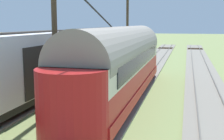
{
  "coord_description": "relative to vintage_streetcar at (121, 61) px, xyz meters",
  "views": [
    {
      "loc": [
        -3.73,
        22.42,
        4.49
      ],
      "look_at": [
        0.91,
        4.24,
        1.51
      ],
      "focal_mm": 47.33,
      "sensor_mm": 36.0,
      "label": 1
    }
  ],
  "objects": [
    {
      "name": "ground_plane",
      "position": [
        0.0,
        -5.56,
        -2.26
      ],
      "size": [
        220.0,
        220.0,
        0.0
      ],
      "primitive_type": "plane",
      "color": "olive"
    },
    {
      "name": "track_streetcar_siding",
      "position": [
        -5.07,
        -5.87,
        -2.21
      ],
      "size": [
        2.8,
        80.0,
        0.18
      ],
      "color": "slate",
      "rests_on": "ground"
    },
    {
      "name": "track_adjacent_siding",
      "position": [
        0.0,
        -5.87,
        -2.21
      ],
      "size": [
        2.8,
        80.0,
        0.18
      ],
      "color": "slate",
      "rests_on": "ground"
    },
    {
      "name": "track_third_siding",
      "position": [
        5.07,
        -5.87,
        -2.21
      ],
      "size": [
        2.8,
        80.0,
        0.18
      ],
      "color": "slate",
      "rests_on": "ground"
    },
    {
      "name": "vintage_streetcar",
      "position": [
        0.0,
        0.0,
        0.0
      ],
      "size": [
        2.65,
        17.88,
        5.51
      ],
      "color": "red",
      "rests_on": "ground"
    },
    {
      "name": "boxcar_adjacent",
      "position": [
        5.07,
        3.65,
        -0.1
      ],
      "size": [
        2.96,
        14.26,
        3.85
      ],
      "color": "silver",
      "rests_on": "ground"
    },
    {
      "name": "catenary_pole_foreground",
      "position": [
        2.73,
        -15.68,
        1.83
      ],
      "size": [
        3.03,
        0.28,
        7.83
      ],
      "color": "#423323",
      "rests_on": "ground"
    },
    {
      "name": "catenary_pole_mid_near",
      "position": [
        2.73,
        2.99,
        1.83
      ],
      "size": [
        3.03,
        0.28,
        7.83
      ],
      "color": "#423323",
      "rests_on": "ground"
    }
  ]
}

